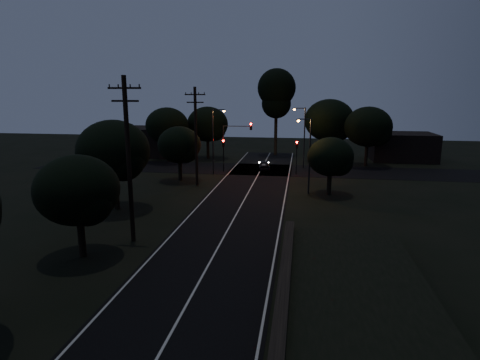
% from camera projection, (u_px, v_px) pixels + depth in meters
% --- Properties ---
extents(road_surface, '(60.00, 70.00, 0.03)m').
position_uv_depth(road_surface, '(250.00, 189.00, 42.11)').
color(road_surface, black).
rests_on(road_surface, ground).
extents(utility_pole_mid, '(2.20, 0.30, 11.00)m').
position_uv_depth(utility_pole_mid, '(129.00, 158.00, 26.22)').
color(utility_pole_mid, black).
rests_on(utility_pole_mid, ground).
extents(utility_pole_far, '(2.20, 0.30, 10.50)m').
position_uv_depth(utility_pole_far, '(196.00, 135.00, 42.68)').
color(utility_pole_far, black).
rests_on(utility_pole_far, ground).
extents(tree_left_b, '(4.99, 4.99, 6.34)m').
position_uv_depth(tree_left_b, '(79.00, 192.00, 23.85)').
color(tree_left_b, black).
rests_on(tree_left_b, ground).
extents(tree_left_c, '(6.11, 6.11, 7.72)m').
position_uv_depth(tree_left_c, '(115.00, 152.00, 33.66)').
color(tree_left_c, black).
rests_on(tree_left_c, ground).
extents(tree_left_d, '(4.89, 4.89, 6.21)m').
position_uv_depth(tree_left_d, '(181.00, 146.00, 45.18)').
color(tree_left_d, black).
rests_on(tree_left_d, ground).
extents(tree_far_nw, '(6.19, 6.19, 7.84)m').
position_uv_depth(tree_far_nw, '(209.00, 125.00, 60.44)').
color(tree_far_nw, black).
rests_on(tree_far_nw, ground).
extents(tree_far_w, '(6.15, 6.15, 7.84)m').
position_uv_depth(tree_far_w, '(168.00, 127.00, 57.32)').
color(tree_far_w, black).
rests_on(tree_far_w, ground).
extents(tree_far_ne, '(7.12, 7.12, 9.00)m').
position_uv_depth(tree_far_ne, '(331.00, 121.00, 57.57)').
color(tree_far_ne, black).
rests_on(tree_far_ne, ground).
extents(tree_far_e, '(6.36, 6.36, 8.07)m').
position_uv_depth(tree_far_e, '(370.00, 128.00, 54.07)').
color(tree_far_e, black).
rests_on(tree_far_e, ground).
extents(tree_right_a, '(4.48, 4.48, 5.70)m').
position_uv_depth(tree_right_a, '(332.00, 158.00, 38.93)').
color(tree_right_a, black).
rests_on(tree_right_a, ground).
extents(tall_pine, '(5.98, 5.98, 13.60)m').
position_uv_depth(tall_pine, '(276.00, 93.00, 62.91)').
color(tall_pine, black).
rests_on(tall_pine, ground).
extents(building_left, '(10.00, 8.00, 4.40)m').
position_uv_depth(building_left, '(144.00, 141.00, 64.79)').
color(building_left, black).
rests_on(building_left, ground).
extents(building_right, '(9.00, 7.00, 4.00)m').
position_uv_depth(building_right, '(402.00, 147.00, 59.81)').
color(building_right, black).
rests_on(building_right, ground).
extents(signal_left, '(0.28, 0.35, 4.10)m').
position_uv_depth(signal_left, '(223.00, 149.00, 50.75)').
color(signal_left, black).
rests_on(signal_left, ground).
extents(signal_right, '(0.28, 0.35, 4.10)m').
position_uv_depth(signal_right, '(297.00, 151.00, 49.38)').
color(signal_right, black).
rests_on(signal_right, ground).
extents(signal_mast, '(3.70, 0.35, 6.25)m').
position_uv_depth(signal_mast, '(237.00, 138.00, 50.18)').
color(signal_mast, black).
rests_on(signal_mast, ground).
extents(streetlight_a, '(1.66, 0.26, 8.00)m').
position_uv_depth(streetlight_a, '(214.00, 137.00, 48.55)').
color(streetlight_a, black).
rests_on(streetlight_a, ground).
extents(streetlight_b, '(1.66, 0.26, 8.00)m').
position_uv_depth(streetlight_b, '(303.00, 133.00, 52.76)').
color(streetlight_b, black).
rests_on(streetlight_b, ground).
extents(streetlight_c, '(1.46, 0.26, 7.50)m').
position_uv_depth(streetlight_c, '(308.00, 151.00, 39.23)').
color(streetlight_c, black).
rests_on(streetlight_c, ground).
extents(car, '(1.93, 3.76, 1.22)m').
position_uv_depth(car, '(264.00, 165.00, 52.32)').
color(car, black).
rests_on(car, ground).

